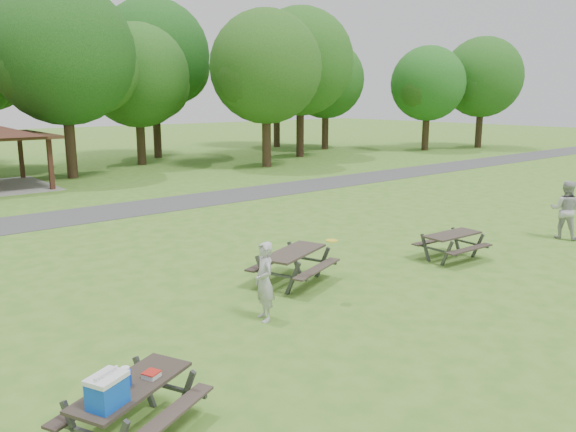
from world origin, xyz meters
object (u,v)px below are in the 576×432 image
at_px(picnic_table_middle, 294,259).
at_px(frisbee_thrower, 264,281).
at_px(picnic_table_near, 125,394).
at_px(frisbee_catcher, 565,210).

bearing_deg(picnic_table_middle, frisbee_thrower, -144.63).
relative_size(picnic_table_middle, frisbee_thrower, 1.45).
xyz_separation_m(picnic_table_near, frisbee_catcher, (16.05, 1.47, 0.24)).
height_order(picnic_table_near, frisbee_catcher, frisbee_catcher).
xyz_separation_m(frisbee_thrower, frisbee_catcher, (11.96, -0.79, 0.12)).
bearing_deg(frisbee_catcher, frisbee_thrower, 67.00).
bearing_deg(picnic_table_middle, picnic_table_near, -148.87).
height_order(picnic_table_middle, frisbee_catcher, frisbee_catcher).
distance_m(picnic_table_middle, frisbee_thrower, 2.47).
bearing_deg(frisbee_thrower, frisbee_catcher, 102.24).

